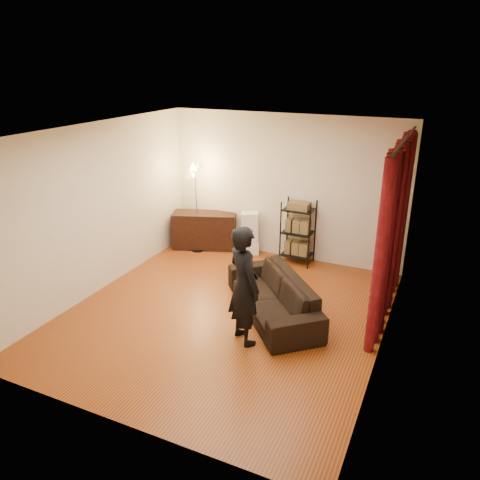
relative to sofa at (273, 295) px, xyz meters
The scene contains 14 objects.
floor 0.76m from the sofa, 154.86° to the right, with size 5.00×5.00×0.00m, color #97401B.
ceiling 2.50m from the sofa, 154.86° to the right, with size 5.00×5.00×0.00m, color white.
wall_back 2.52m from the sofa, 106.11° to the left, with size 5.00×5.00×0.00m, color beige.
wall_front 3.05m from the sofa, 102.80° to the right, with size 5.00×5.00×0.00m, color beige.
wall_left 3.08m from the sofa, behind, with size 5.00×5.00×0.00m, color beige.
wall_right 1.95m from the sofa, 10.47° to the right, with size 5.00×5.00×0.00m, color beige.
curtain_rod 2.86m from the sofa, 28.63° to the left, with size 0.04×0.04×2.65m, color black.
curtain 1.97m from the sofa, 28.95° to the left, with size 0.22×2.65×2.55m, color maroon, non-canonical shape.
sofa is the anchor object (origin of this frame).
person 0.97m from the sofa, 97.09° to the right, with size 0.60×0.39×1.64m, color black.
media_cabinet 2.92m from the sofa, 138.75° to the left, with size 1.25×0.47×0.73m, color black.
storage_boxes 2.37m from the sofa, 121.80° to the left, with size 0.34×0.27×0.84m, color silver, non-canonical shape.
wire_shelf 2.02m from the sofa, 97.77° to the left, with size 0.55×0.38×1.20m, color black, non-canonical shape.
floor_lamp 2.90m from the sofa, 142.68° to the left, with size 0.32×0.32×1.78m, color silver, non-canonical shape.
Camera 1 is at (2.77, -5.51, 3.58)m, focal length 35.00 mm.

